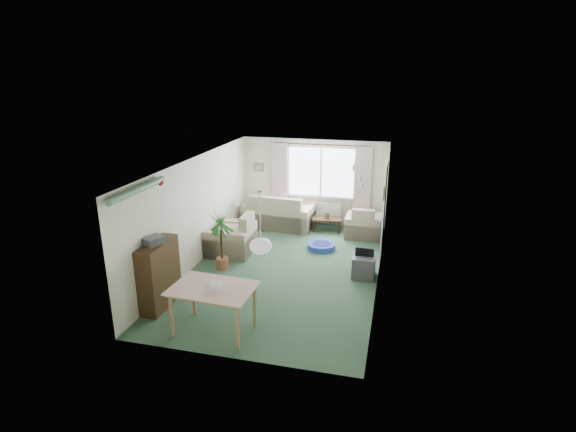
% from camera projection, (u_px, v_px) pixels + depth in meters
% --- Properties ---
extents(ground, '(6.50, 6.50, 0.00)m').
position_uv_depth(ground, '(285.00, 270.00, 9.82)').
color(ground, '#2A4730').
extents(window, '(1.80, 0.03, 1.30)m').
position_uv_depth(window, '(321.00, 172.00, 12.29)').
color(window, white).
extents(curtain_rod, '(2.60, 0.03, 0.03)m').
position_uv_depth(curtain_rod, '(321.00, 145.00, 11.97)').
color(curtain_rod, black).
extents(curtain_left, '(0.45, 0.08, 2.00)m').
position_uv_depth(curtain_left, '(280.00, 179.00, 12.53)').
color(curtain_left, beige).
extents(curtain_right, '(0.45, 0.08, 2.00)m').
position_uv_depth(curtain_right, '(363.00, 184.00, 12.00)').
color(curtain_right, beige).
extents(radiator, '(1.20, 0.10, 0.55)m').
position_uv_depth(radiator, '(320.00, 211.00, 12.59)').
color(radiator, white).
extents(doorway, '(0.03, 0.95, 2.00)m').
position_uv_depth(doorway, '(385.00, 205.00, 11.08)').
color(doorway, black).
extents(pendant_lamp, '(0.36, 0.36, 0.36)m').
position_uv_depth(pendant_lamp, '(261.00, 246.00, 7.19)').
color(pendant_lamp, white).
extents(tinsel_garland, '(1.60, 1.60, 0.12)m').
position_uv_depth(tinsel_garland, '(138.00, 190.00, 7.44)').
color(tinsel_garland, '#196626').
extents(bauble_cluster_a, '(0.20, 0.20, 0.20)m').
position_uv_depth(bauble_cluster_a, '(353.00, 165.00, 9.66)').
color(bauble_cluster_a, silver).
extents(bauble_cluster_b, '(0.20, 0.20, 0.20)m').
position_uv_depth(bauble_cluster_b, '(362.00, 178.00, 8.48)').
color(bauble_cluster_b, silver).
extents(wall_picture_back, '(0.28, 0.03, 0.22)m').
position_uv_depth(wall_picture_back, '(258.00, 167.00, 12.69)').
color(wall_picture_back, brown).
extents(wall_picture_right, '(0.03, 0.24, 0.30)m').
position_uv_depth(wall_picture_right, '(384.00, 193.00, 9.99)').
color(wall_picture_right, brown).
extents(sofa, '(1.96, 1.13, 0.95)m').
position_uv_depth(sofa, '(279.00, 210.00, 12.41)').
color(sofa, '#C9AF98').
rests_on(sofa, ground).
extents(armchair_corner, '(0.92, 0.87, 0.82)m').
position_uv_depth(armchair_corner, '(364.00, 221.00, 11.73)').
color(armchair_corner, beige).
rests_on(armchair_corner, ground).
extents(armchair_left, '(1.06, 1.11, 0.96)m').
position_uv_depth(armchair_left, '(231.00, 233.00, 10.64)').
color(armchair_left, tan).
rests_on(armchair_left, ground).
extents(coffee_table, '(0.82, 0.50, 0.35)m').
position_uv_depth(coffee_table, '(327.00, 224.00, 12.19)').
color(coffee_table, black).
rests_on(coffee_table, ground).
extents(photo_frame, '(0.12, 0.03, 0.16)m').
position_uv_depth(photo_frame, '(327.00, 216.00, 12.06)').
color(photo_frame, '#4E4028').
rests_on(photo_frame, coffee_table).
extents(bookshelf, '(0.35, 1.02, 1.24)m').
position_uv_depth(bookshelf, '(159.00, 275.00, 8.18)').
color(bookshelf, black).
rests_on(bookshelf, ground).
extents(hifi_box, '(0.40, 0.43, 0.14)m').
position_uv_depth(hifi_box, '(153.00, 241.00, 7.89)').
color(hifi_box, '#3F3F45').
rests_on(hifi_box, bookshelf).
extents(houseplant, '(0.70, 0.70, 1.33)m').
position_uv_depth(houseplant, '(221.00, 240.00, 9.69)').
color(houseplant, '#1E5828').
rests_on(houseplant, ground).
extents(dining_table, '(1.30, 0.91, 0.78)m').
position_uv_depth(dining_table, '(214.00, 310.00, 7.43)').
color(dining_table, tan).
rests_on(dining_table, ground).
extents(gift_box, '(0.28, 0.22, 0.12)m').
position_uv_depth(gift_box, '(216.00, 287.00, 7.23)').
color(gift_box, white).
rests_on(gift_box, dining_table).
extents(tv_cube, '(0.47, 0.52, 0.46)m').
position_uv_depth(tv_cube, '(364.00, 266.00, 9.45)').
color(tv_cube, '#3C3D42').
rests_on(tv_cube, ground).
extents(pet_bed, '(0.75, 0.75, 0.14)m').
position_uv_depth(pet_bed, '(321.00, 246.00, 10.97)').
color(pet_bed, '#204E94').
rests_on(pet_bed, ground).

